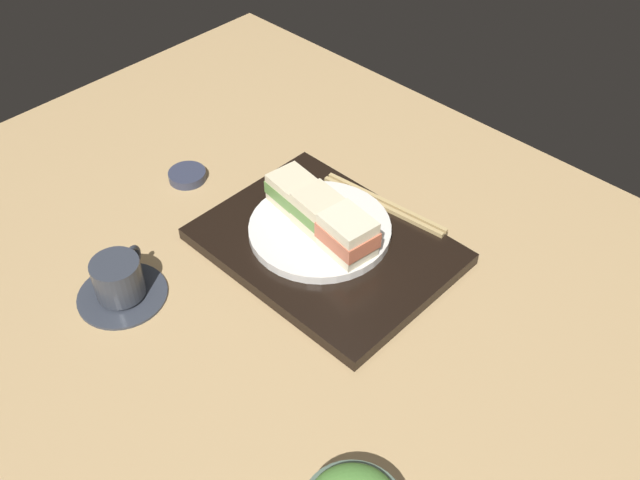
# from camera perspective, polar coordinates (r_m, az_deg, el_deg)

# --- Properties ---
(ground_plane) EXTENTS (1.40, 1.00, 0.03)m
(ground_plane) POSITION_cam_1_polar(r_m,az_deg,el_deg) (1.08, -0.51, -3.03)
(ground_plane) COLOR tan
(serving_tray) EXTENTS (0.37, 0.28, 0.02)m
(serving_tray) POSITION_cam_1_polar(r_m,az_deg,el_deg) (1.10, 0.47, -0.49)
(serving_tray) COLOR black
(serving_tray) RESTS_ON ground_plane
(sandwich_plate) EXTENTS (0.22, 0.22, 0.01)m
(sandwich_plate) POSITION_cam_1_polar(r_m,az_deg,el_deg) (1.10, -0.01, 0.86)
(sandwich_plate) COLOR white
(sandwich_plate) RESTS_ON serving_tray
(sandwich_near) EXTENTS (0.09, 0.07, 0.06)m
(sandwich_near) POSITION_cam_1_polar(r_m,az_deg,el_deg) (1.04, 2.22, 0.41)
(sandwich_near) COLOR #EFE5C1
(sandwich_near) RESTS_ON sandwich_plate
(sandwich_middle) EXTENTS (0.08, 0.07, 0.06)m
(sandwich_middle) POSITION_cam_1_polar(r_m,az_deg,el_deg) (1.08, -0.01, 2.24)
(sandwich_middle) COLOR beige
(sandwich_middle) RESTS_ON sandwich_plate
(sandwich_far) EXTENTS (0.08, 0.07, 0.05)m
(sandwich_far) POSITION_cam_1_polar(r_m,az_deg,el_deg) (1.12, -2.07, 3.90)
(sandwich_far) COLOR beige
(sandwich_far) RESTS_ON sandwich_plate
(chopsticks_pair) EXTENTS (0.23, 0.04, 0.01)m
(chopsticks_pair) POSITION_cam_1_polar(r_m,az_deg,el_deg) (1.15, 5.10, 2.87)
(chopsticks_pair) COLOR tan
(chopsticks_pair) RESTS_ON serving_tray
(coffee_cup) EXTENTS (0.13, 0.13, 0.07)m
(coffee_cup) POSITION_cam_1_polar(r_m,az_deg,el_deg) (1.06, -15.67, -3.24)
(coffee_cup) COLOR #333842
(coffee_cup) RESTS_ON ground_plane
(small_sauce_dish) EXTENTS (0.06, 0.06, 0.02)m
(small_sauce_dish) POSITION_cam_1_polar(r_m,az_deg,el_deg) (1.25, -10.52, 5.07)
(small_sauce_dish) COLOR #33384C
(small_sauce_dish) RESTS_ON ground_plane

